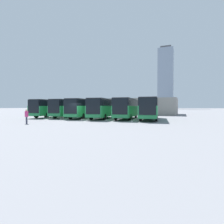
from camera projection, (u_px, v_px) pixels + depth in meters
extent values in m
plane|color=gray|center=(78.00, 120.00, 25.52)|extent=(600.00, 600.00, 0.00)
cube|color=#238447|center=(150.00, 111.00, 27.00)|extent=(3.68, 10.72, 1.68)
cube|color=black|center=(150.00, 103.00, 26.96)|extent=(3.62, 10.56, 1.03)
cube|color=black|center=(147.00, 106.00, 21.90)|extent=(2.12, 0.30, 2.21)
cube|color=#238447|center=(147.00, 117.00, 21.94)|extent=(2.29, 0.34, 0.40)
cube|color=#333338|center=(150.00, 99.00, 26.95)|extent=(3.53, 10.29, 0.12)
cylinder|color=black|center=(156.00, 118.00, 23.60)|extent=(0.42, 1.01, 0.99)
cylinder|color=black|center=(140.00, 118.00, 24.16)|extent=(0.42, 1.01, 0.99)
cylinder|color=black|center=(157.00, 116.00, 29.88)|extent=(0.42, 1.01, 0.99)
cylinder|color=black|center=(144.00, 115.00, 30.44)|extent=(0.42, 1.01, 0.99)
cube|color=#B2B2AD|center=(135.00, 120.00, 26.29)|extent=(1.02, 6.46, 0.15)
cube|color=#238447|center=(127.00, 111.00, 28.63)|extent=(3.68, 10.72, 1.68)
cube|color=black|center=(127.00, 103.00, 28.59)|extent=(3.62, 10.56, 1.03)
cube|color=black|center=(120.00, 106.00, 23.53)|extent=(2.12, 0.30, 2.21)
cube|color=#238447|center=(120.00, 117.00, 23.56)|extent=(2.29, 0.34, 0.40)
cube|color=#333338|center=(127.00, 99.00, 28.57)|extent=(3.53, 10.29, 0.12)
cylinder|color=black|center=(130.00, 117.00, 25.23)|extent=(0.42, 1.01, 0.99)
cylinder|color=black|center=(116.00, 117.00, 25.79)|extent=(0.42, 1.01, 0.99)
cylinder|color=black|center=(136.00, 115.00, 31.51)|extent=(0.42, 1.01, 0.99)
cylinder|color=black|center=(124.00, 115.00, 32.07)|extent=(0.42, 1.01, 0.99)
cube|color=#B2B2AD|center=(113.00, 119.00, 27.91)|extent=(1.02, 6.46, 0.15)
cube|color=#238447|center=(104.00, 111.00, 29.46)|extent=(3.68, 10.72, 1.68)
cube|color=black|center=(104.00, 103.00, 29.43)|extent=(3.62, 10.56, 1.03)
cube|color=black|center=(93.00, 106.00, 24.36)|extent=(2.12, 0.30, 2.21)
cube|color=#238447|center=(93.00, 116.00, 24.40)|extent=(2.29, 0.34, 0.40)
cube|color=#333338|center=(104.00, 100.00, 29.41)|extent=(3.53, 10.29, 0.12)
cylinder|color=black|center=(105.00, 117.00, 26.07)|extent=(0.42, 1.01, 0.99)
cylinder|color=black|center=(91.00, 117.00, 26.63)|extent=(0.42, 1.01, 0.99)
cylinder|color=black|center=(115.00, 115.00, 32.35)|extent=(0.42, 1.01, 0.99)
cylinder|color=black|center=(104.00, 115.00, 32.91)|extent=(0.42, 1.01, 0.99)
cube|color=#B2B2AD|center=(90.00, 118.00, 28.75)|extent=(1.02, 6.46, 0.15)
cube|color=#238447|center=(85.00, 111.00, 30.84)|extent=(3.68, 10.72, 1.68)
cube|color=black|center=(85.00, 103.00, 30.80)|extent=(3.62, 10.56, 1.03)
cube|color=black|center=(70.00, 106.00, 25.74)|extent=(2.12, 0.30, 2.21)
cube|color=#238447|center=(70.00, 116.00, 25.77)|extent=(2.29, 0.34, 0.40)
cube|color=#333338|center=(85.00, 100.00, 30.78)|extent=(3.53, 10.29, 0.12)
cylinder|color=black|center=(83.00, 116.00, 27.44)|extent=(0.42, 1.01, 0.99)
cylinder|color=black|center=(71.00, 116.00, 28.00)|extent=(0.42, 1.01, 0.99)
cylinder|color=black|center=(97.00, 115.00, 33.72)|extent=(0.42, 1.01, 0.99)
cylinder|color=black|center=(87.00, 114.00, 34.28)|extent=(0.42, 1.01, 0.99)
cube|color=#B2B2AD|center=(71.00, 118.00, 30.12)|extent=(1.02, 6.46, 0.15)
cube|color=#238447|center=(70.00, 111.00, 32.98)|extent=(3.68, 10.72, 1.68)
cube|color=black|center=(70.00, 103.00, 32.94)|extent=(3.62, 10.56, 1.03)
cube|color=black|center=(54.00, 106.00, 27.88)|extent=(2.12, 0.30, 2.21)
cube|color=#238447|center=(54.00, 115.00, 27.91)|extent=(2.29, 0.34, 0.40)
cube|color=#333338|center=(70.00, 100.00, 32.92)|extent=(3.53, 10.29, 0.12)
cylinder|color=black|center=(66.00, 116.00, 29.58)|extent=(0.42, 1.01, 0.99)
cylinder|color=black|center=(55.00, 116.00, 30.14)|extent=(0.42, 1.01, 0.99)
cylinder|color=black|center=(82.00, 114.00, 35.86)|extent=(0.42, 1.01, 0.99)
cylinder|color=black|center=(73.00, 114.00, 36.42)|extent=(0.42, 1.01, 0.99)
cube|color=#B2B2AD|center=(56.00, 117.00, 32.27)|extent=(1.02, 6.46, 0.15)
cube|color=#238447|center=(52.00, 110.00, 33.95)|extent=(3.68, 10.72, 1.68)
cube|color=black|center=(52.00, 103.00, 33.91)|extent=(3.62, 10.56, 1.03)
cube|color=black|center=(33.00, 106.00, 28.85)|extent=(2.12, 0.30, 2.21)
cube|color=#238447|center=(33.00, 115.00, 28.88)|extent=(2.29, 0.34, 0.40)
cube|color=#333338|center=(52.00, 101.00, 33.89)|extent=(3.53, 10.29, 0.12)
cylinder|color=black|center=(47.00, 115.00, 30.55)|extent=(0.42, 1.01, 0.99)
cylinder|color=black|center=(36.00, 115.00, 31.11)|extent=(0.42, 1.01, 0.99)
cylinder|color=black|center=(66.00, 114.00, 36.83)|extent=(0.42, 1.01, 0.99)
cylinder|color=black|center=(57.00, 114.00, 37.39)|extent=(0.42, 1.01, 0.99)
cylinder|color=#38384C|center=(27.00, 120.00, 20.36)|extent=(0.27, 0.27, 0.82)
cylinder|color=#38384C|center=(27.00, 120.00, 20.18)|extent=(0.27, 0.27, 0.82)
cylinder|color=#D13375|center=(27.00, 114.00, 20.25)|extent=(0.53, 0.53, 0.65)
sphere|color=tan|center=(26.00, 110.00, 20.24)|extent=(0.22, 0.22, 0.22)
cube|color=gray|center=(128.00, 107.00, 48.15)|extent=(25.70, 11.42, 4.12)
cube|color=silver|center=(135.00, 101.00, 54.77)|extent=(25.70, 3.00, 0.24)
cylinder|color=slate|center=(165.00, 107.00, 52.44)|extent=(0.20, 0.20, 3.87)
cylinder|color=slate|center=(110.00, 107.00, 59.25)|extent=(0.20, 0.20, 3.87)
cube|color=#7F8EA3|center=(166.00, 79.00, 193.94)|extent=(16.02, 16.02, 66.00)
cube|color=#4C4C51|center=(166.00, 48.00, 192.97)|extent=(11.21, 11.21, 2.40)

